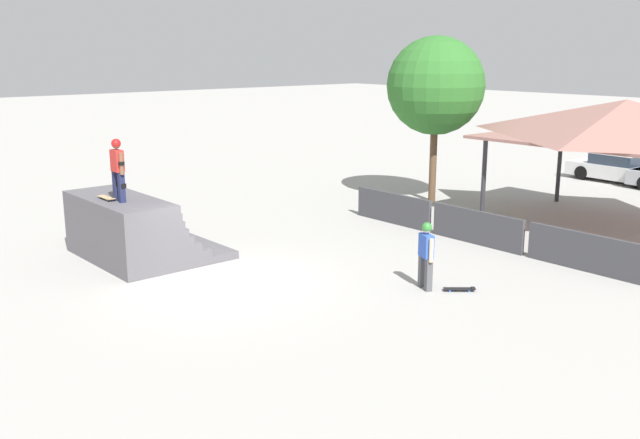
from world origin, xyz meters
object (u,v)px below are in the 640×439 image
skater_on_deck (118,166)px  skateboard_on_deck (107,198)px  tree_beside_pavilion (436,86)px  parked_car_white (618,169)px  skateboard_on_ground (460,289)px  bystander_walking (426,250)px

skater_on_deck → skateboard_on_deck: (-0.44, -0.18, -0.93)m
tree_beside_pavilion → parked_car_white: 10.71m
skateboard_on_ground → parked_car_white: parked_car_white is taller
skateboard_on_deck → bystander_walking: (7.20, 5.04, -0.87)m
bystander_walking → parked_car_white: bystander_walking is taller
skateboard_on_ground → parked_car_white: (-4.97, 17.35, 0.54)m
tree_beside_pavilion → skateboard_on_deck: bearing=-91.2°
skater_on_deck → skateboard_on_ground: skater_on_deck is taller
skateboard_on_deck → skateboard_on_ground: size_ratio=1.11×
skater_on_deck → tree_beside_pavilion: size_ratio=0.27×
parked_car_white → skater_on_deck: bearing=-93.2°
skateboard_on_ground → tree_beside_pavilion: size_ratio=0.11×
skateboard_on_deck → parked_car_white: size_ratio=0.18×
skater_on_deck → bystander_walking: skater_on_deck is taller
skater_on_deck → tree_beside_pavilion: tree_beside_pavilion is taller
skater_on_deck → bystander_walking: 8.52m
skater_on_deck → parked_car_white: skater_on_deck is taller
bystander_walking → parked_car_white: (-4.27, 17.88, -0.40)m
skater_on_deck → tree_beside_pavilion: (-0.16, 13.12, 1.69)m
skateboard_on_deck → skateboard_on_ground: (7.90, 5.57, -1.81)m
bystander_walking → parked_car_white: size_ratio=0.38×
bystander_walking → skateboard_on_ground: 1.29m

